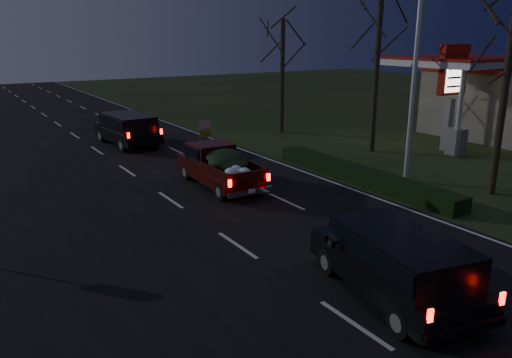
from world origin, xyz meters
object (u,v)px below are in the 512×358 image
light_pole (417,49)px  gas_price_pylon (452,80)px  pickup_truck (220,164)px  lead_suv (128,126)px  rear_suv (398,259)px

light_pole → gas_price_pylon: size_ratio=1.64×
gas_price_pylon → pickup_truck: gas_price_pylon is taller
pickup_truck → lead_suv: 9.83m
light_pole → pickup_truck: light_pole is taller
light_pole → lead_suv: light_pole is taller
pickup_truck → rear_suv: (-0.90, -10.31, 0.09)m
pickup_truck → rear_suv: 10.35m
light_pole → lead_suv: 16.07m
light_pole → pickup_truck: 9.13m
light_pole → lead_suv: size_ratio=1.79×
light_pole → lead_suv: bearing=119.3°
gas_price_pylon → rear_suv: bearing=-146.2°
pickup_truck → rear_suv: bearing=-93.0°
gas_price_pylon → rear_suv: 17.56m
light_pole → rear_suv: (-7.91, -6.66, -4.46)m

